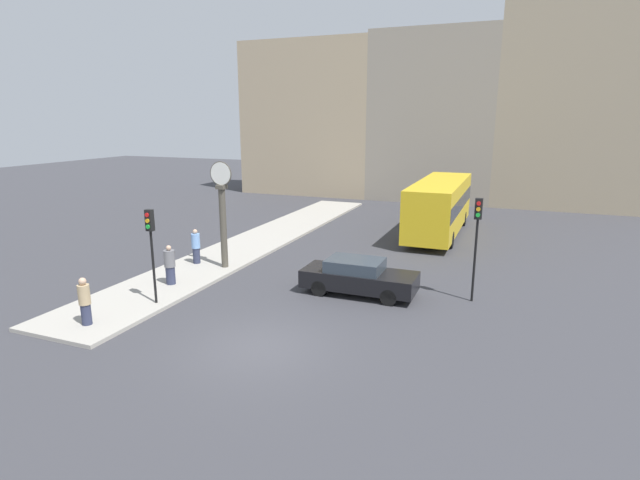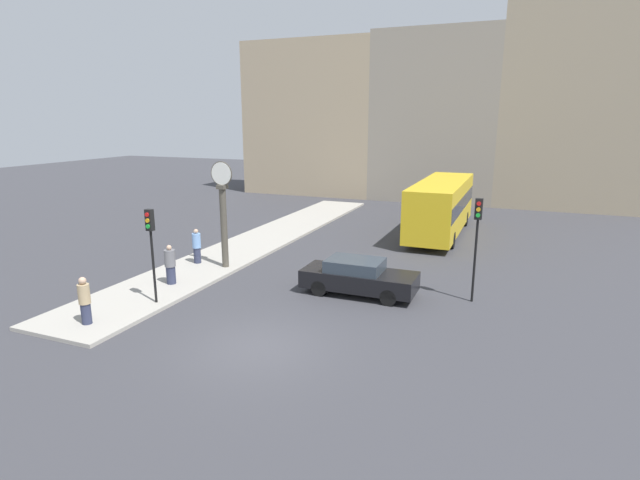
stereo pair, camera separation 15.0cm
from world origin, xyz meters
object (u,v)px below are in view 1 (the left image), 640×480
object	(u,v)px
sedan_car	(358,277)
pedestrian_grey_jacket	(170,265)
traffic_light_near	(151,237)
traffic_light_far	(477,229)
street_clock	(223,214)
pedestrian_blue_stripe	(196,247)
pedestrian_tan_coat	(85,301)
bus_distant	(440,204)

from	to	relation	value
sedan_car	pedestrian_grey_jacket	size ratio (longest dim) A/B	2.74
traffic_light_near	pedestrian_grey_jacket	bearing A→B (deg)	113.70
traffic_light_near	pedestrian_grey_jacket	distance (m)	2.71
traffic_light_far	pedestrian_grey_jacket	xyz separation A→B (m)	(-11.48, -2.86, -1.86)
street_clock	pedestrian_blue_stripe	world-z (taller)	street_clock
street_clock	pedestrian_grey_jacket	xyz separation A→B (m)	(-0.74, -2.87, -1.64)
street_clock	pedestrian_tan_coat	bearing A→B (deg)	-95.25
traffic_light_far	pedestrian_grey_jacket	world-z (taller)	traffic_light_far
bus_distant	traffic_light_near	world-z (taller)	traffic_light_near
traffic_light_near	street_clock	distance (m)	4.81
pedestrian_grey_jacket	pedestrian_blue_stripe	bearing A→B (deg)	105.42
traffic_light_far	pedestrian_grey_jacket	size ratio (longest dim) A/B	2.41
pedestrian_blue_stripe	sedan_car	bearing A→B (deg)	-6.15
traffic_light_far	pedestrian_grey_jacket	bearing A→B (deg)	-166.00
pedestrian_tan_coat	pedestrian_grey_jacket	xyz separation A→B (m)	(-0.07, 4.36, -0.00)
bus_distant	pedestrian_grey_jacket	bearing A→B (deg)	-122.20
traffic_light_far	pedestrian_tan_coat	size ratio (longest dim) A/B	2.44
bus_distant	street_clock	distance (m)	13.34
street_clock	pedestrian_blue_stripe	xyz separation A→B (m)	(-1.53, 0.02, -1.64)
bus_distant	pedestrian_tan_coat	xyz separation A→B (m)	(-8.51, -17.99, -0.86)
traffic_light_near	pedestrian_blue_stripe	size ratio (longest dim) A/B	2.14
street_clock	sedan_car	bearing A→B (deg)	-7.41
sedan_car	bus_distant	bearing A→B (deg)	83.66
sedan_car	pedestrian_blue_stripe	world-z (taller)	pedestrian_blue_stripe
traffic_light_far	pedestrian_tan_coat	distance (m)	13.63
bus_distant	pedestrian_grey_jacket	world-z (taller)	bus_distant
sedan_car	pedestrian_grey_jacket	bearing A→B (deg)	-164.54
bus_distant	pedestrian_blue_stripe	bearing A→B (deg)	-131.13
street_clock	pedestrian_tan_coat	world-z (taller)	street_clock
bus_distant	pedestrian_tan_coat	distance (m)	19.92
traffic_light_far	sedan_car	bearing A→B (deg)	-168.59
traffic_light_near	street_clock	xyz separation A→B (m)	(-0.12, 4.81, -0.05)
street_clock	pedestrian_grey_jacket	distance (m)	3.39
traffic_light_near	pedestrian_blue_stripe	bearing A→B (deg)	108.86
pedestrian_tan_coat	sedan_car	bearing A→B (deg)	41.46
bus_distant	street_clock	size ratio (longest dim) A/B	2.09
pedestrian_blue_stripe	bus_distant	bearing A→B (deg)	48.87
traffic_light_near	street_clock	size ratio (longest dim) A/B	0.73
traffic_light_near	street_clock	bearing A→B (deg)	91.40
sedan_car	pedestrian_blue_stripe	xyz separation A→B (m)	(-8.09, 0.87, 0.22)
bus_distant	street_clock	bearing A→B (deg)	-126.10
traffic_light_near	street_clock	world-z (taller)	street_clock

